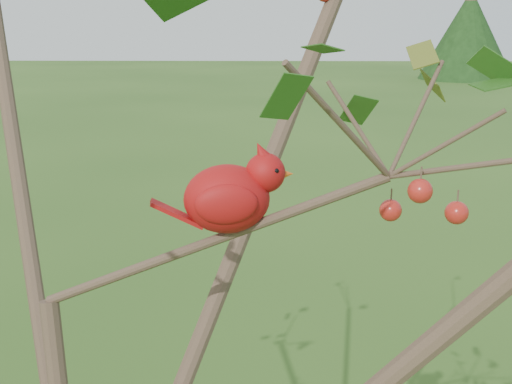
% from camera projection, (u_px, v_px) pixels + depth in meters
% --- Properties ---
extents(crabapple_tree, '(2.35, 2.05, 2.95)m').
position_uv_depth(crabapple_tree, '(61.00, 235.00, 1.01)').
color(crabapple_tree, '#3A2A1F').
rests_on(crabapple_tree, ground).
extents(cardinal, '(0.25, 0.14, 0.17)m').
position_uv_depth(cardinal, '(232.00, 195.00, 1.09)').
color(cardinal, '#9D0D12').
rests_on(cardinal, ground).
extents(distant_trees, '(37.59, 12.36, 3.73)m').
position_uv_depth(distant_trees, '(271.00, 44.00, 24.80)').
color(distant_trees, '#3A2A1F').
rests_on(distant_trees, ground).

